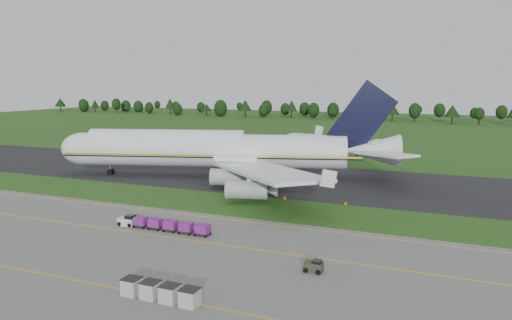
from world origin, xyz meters
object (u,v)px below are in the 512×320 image
at_px(aircraft, 218,150).
at_px(edge_markers, 285,198).
at_px(baggage_train, 161,224).
at_px(uld_row, 160,292).
at_px(utility_cart, 313,267).

relative_size(aircraft, edge_markers, 3.38).
distance_m(baggage_train, uld_row, 25.53).
bearing_deg(aircraft, baggage_train, -73.84).
xyz_separation_m(uld_row, edge_markers, (-3.43, 48.12, -0.71)).
height_order(aircraft, baggage_train, aircraft).
bearing_deg(edge_markers, aircraft, 145.19).
distance_m(uld_row, edge_markers, 48.24).
xyz_separation_m(baggage_train, uld_row, (14.07, -21.31, 0.04)).
bearing_deg(uld_row, baggage_train, 123.43).
height_order(aircraft, edge_markers, aircraft).
bearing_deg(baggage_train, edge_markers, 68.36).
bearing_deg(baggage_train, aircraft, 106.16).
height_order(utility_cart, edge_markers, utility_cart).
distance_m(aircraft, uld_row, 69.63).
bearing_deg(utility_cart, aircraft, 127.83).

